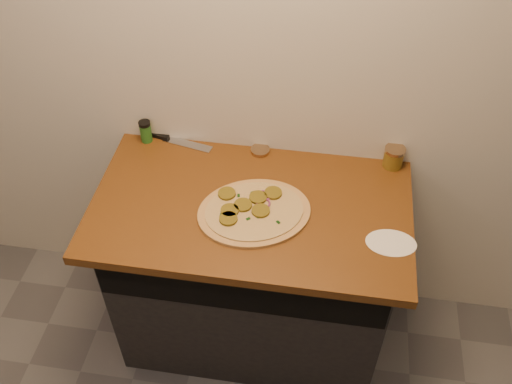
% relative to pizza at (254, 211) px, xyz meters
% --- Properties ---
extents(cabinet, '(1.10, 0.60, 0.86)m').
position_rel_pizza_xyz_m(cabinet, '(-0.02, 0.07, -0.48)').
color(cabinet, black).
rests_on(cabinet, ground).
extents(countertop, '(1.20, 0.70, 0.04)m').
position_rel_pizza_xyz_m(countertop, '(-0.02, 0.04, -0.03)').
color(countertop, brown).
rests_on(countertop, cabinet).
extents(pizza, '(0.53, 0.53, 0.03)m').
position_rel_pizza_xyz_m(pizza, '(0.00, 0.00, 0.00)').
color(pizza, tan).
rests_on(pizza, countertop).
extents(chefs_knife, '(0.31, 0.10, 0.02)m').
position_rel_pizza_xyz_m(chefs_knife, '(-0.41, 0.36, -0.00)').
color(chefs_knife, '#B7BAC1').
rests_on(chefs_knife, countertop).
extents(mason_jar_lid, '(0.09, 0.09, 0.02)m').
position_rel_pizza_xyz_m(mason_jar_lid, '(-0.03, 0.34, -0.00)').
color(mason_jar_lid, '#9D7E5B').
rests_on(mason_jar_lid, countertop).
extents(salsa_jar, '(0.08, 0.08, 0.09)m').
position_rel_pizza_xyz_m(salsa_jar, '(0.51, 0.34, 0.03)').
color(salsa_jar, '#A33010').
rests_on(salsa_jar, countertop).
extents(spice_shaker, '(0.05, 0.05, 0.10)m').
position_rel_pizza_xyz_m(spice_shaker, '(-0.51, 0.34, 0.04)').
color(spice_shaker, '#245F1E').
rests_on(spice_shaker, countertop).
extents(flour_spill, '(0.19, 0.19, 0.00)m').
position_rel_pizza_xyz_m(flour_spill, '(0.50, -0.07, -0.01)').
color(flour_spill, silver).
rests_on(flour_spill, countertop).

